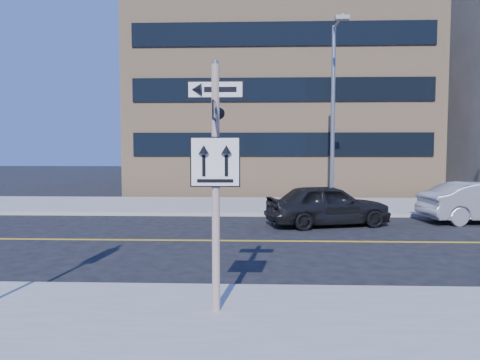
{
  "coord_description": "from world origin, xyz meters",
  "views": [
    {
      "loc": [
        0.68,
        -10.0,
        2.83
      ],
      "look_at": [
        0.14,
        4.0,
        1.85
      ],
      "focal_mm": 35.0,
      "sensor_mm": 36.0,
      "label": 1
    }
  ],
  "objects": [
    {
      "name": "ground",
      "position": [
        0.0,
        0.0,
        0.0
      ],
      "size": [
        120.0,
        120.0,
        0.0
      ],
      "primitive_type": "plane",
      "color": "black",
      "rests_on": "ground"
    },
    {
      "name": "sign_pole",
      "position": [
        0.0,
        -2.51,
        2.44
      ],
      "size": [
        0.92,
        0.92,
        4.06
      ],
      "color": "white",
      "rests_on": "near_sidewalk"
    },
    {
      "name": "parked_car_a",
      "position": [
        3.21,
        6.87,
        0.76
      ],
      "size": [
        2.89,
        4.76,
        1.52
      ],
      "primitive_type": "imported",
      "rotation": [
        0.0,
        0.0,
        1.83
      ],
      "color": "black",
      "rests_on": "ground"
    },
    {
      "name": "streetlight_a",
      "position": [
        4.0,
        10.76,
        4.76
      ],
      "size": [
        0.55,
        2.25,
        8.0
      ],
      "color": "gray",
      "rests_on": "far_sidewalk"
    },
    {
      "name": "building_brick",
      "position": [
        2.0,
        25.0,
        9.0
      ],
      "size": [
        18.0,
        18.0,
        18.0
      ],
      "primitive_type": "cube",
      "color": "tan",
      "rests_on": "ground"
    }
  ]
}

